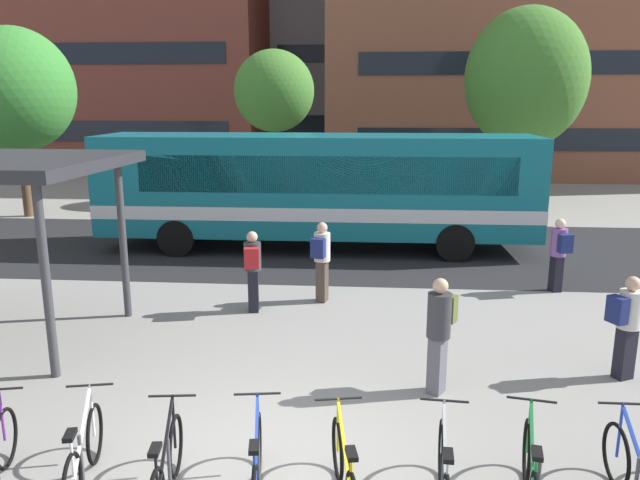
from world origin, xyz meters
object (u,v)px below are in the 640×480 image
at_px(parked_bicycle_white_1, 84,456).
at_px(parked_bicycle_black_2, 166,470).
at_px(city_bus, 314,187).
at_px(commuter_red_pack_0, 253,266).
at_px(parked_bicycle_blue_3, 257,468).
at_px(street_tree_1, 526,79).
at_px(commuter_navy_pack_1, 559,250).
at_px(commuter_navy_pack_3, 627,321).
at_px(parked_bicycle_green_6, 530,475).
at_px(parked_bicycle_silver_5, 444,476).
at_px(parked_bicycle_yellow_4, 345,474).
at_px(street_tree_2, 274,92).
at_px(commuter_navy_pack_4, 322,257).
at_px(street_tree_0, 15,90).
at_px(commuter_olive_pack_2, 440,327).

height_order(parked_bicycle_white_1, parked_bicycle_black_2, same).
height_order(city_bus, commuter_red_pack_0, city_bus).
height_order(parked_bicycle_blue_3, street_tree_1, street_tree_1).
distance_m(city_bus, commuter_navy_pack_1, 6.77).
xyz_separation_m(parked_bicycle_white_1, parked_bicycle_blue_3, (1.91, -0.06, 0.00)).
height_order(commuter_red_pack_0, commuter_navy_pack_1, same).
xyz_separation_m(parked_bicycle_white_1, parked_bicycle_black_2, (0.98, -0.18, 0.00)).
height_order(commuter_navy_pack_3, street_tree_1, street_tree_1).
xyz_separation_m(parked_bicycle_green_6, street_tree_1, (4.36, 19.38, 4.55)).
relative_size(parked_bicycle_blue_3, parked_bicycle_green_6, 1.01).
relative_size(parked_bicycle_black_2, parked_bicycle_blue_3, 1.00).
xyz_separation_m(parked_bicycle_silver_5, parked_bicycle_green_6, (0.89, 0.10, 0.00)).
bearing_deg(commuter_red_pack_0, parked_bicycle_yellow_4, -168.37).
height_order(commuter_navy_pack_1, street_tree_2, street_tree_2).
xyz_separation_m(city_bus, parked_bicycle_yellow_4, (1.29, -11.27, -1.39)).
bearing_deg(parked_bicycle_blue_3, commuter_navy_pack_3, -64.73).
xyz_separation_m(commuter_navy_pack_1, commuter_navy_pack_3, (-0.29, -4.34, -0.01)).
xyz_separation_m(commuter_navy_pack_4, street_tree_1, (7.02, 12.94, 3.96)).
xyz_separation_m(commuter_red_pack_0, street_tree_2, (-1.57, 13.44, 3.50)).
distance_m(parked_bicycle_black_2, street_tree_0, 18.96).
distance_m(parked_bicycle_white_1, street_tree_1, 21.93).
distance_m(commuter_olive_pack_2, commuter_navy_pack_4, 4.37).
height_order(commuter_navy_pack_1, commuter_navy_pack_3, commuter_navy_pack_1).
xyz_separation_m(parked_bicycle_white_1, commuter_olive_pack_2, (4.08, 2.59, 0.61)).
height_order(parked_bicycle_white_1, commuter_red_pack_0, commuter_red_pack_0).
bearing_deg(commuter_red_pack_0, street_tree_2, -1.01).
bearing_deg(parked_bicycle_green_6, parked_bicycle_yellow_4, 104.75).
bearing_deg(street_tree_1, commuter_olive_pack_2, -106.64).
distance_m(parked_bicycle_black_2, commuter_navy_pack_3, 6.89).
xyz_separation_m(commuter_red_pack_0, commuter_olive_pack_2, (3.30, -3.17, 0.05)).
distance_m(parked_bicycle_green_6, street_tree_2, 20.35).
height_order(parked_bicycle_blue_3, street_tree_0, street_tree_0).
bearing_deg(parked_bicycle_yellow_4, commuter_olive_pack_2, -35.79).
distance_m(commuter_navy_pack_3, street_tree_2, 18.07).
bearing_deg(parked_bicycle_white_1, street_tree_1, -37.38).
height_order(parked_bicycle_silver_5, street_tree_2, street_tree_2).
distance_m(parked_bicycle_yellow_4, commuter_red_pack_0, 6.23).
relative_size(parked_bicycle_yellow_4, street_tree_2, 0.28).
bearing_deg(street_tree_2, parked_bicycle_white_1, -87.68).
bearing_deg(parked_bicycle_yellow_4, commuter_navy_pack_3, -61.73).
distance_m(parked_bicycle_green_6, commuter_red_pack_0, 6.98).
bearing_deg(parked_bicycle_blue_3, parked_bicycle_silver_5, -97.99).
bearing_deg(commuter_olive_pack_2, parked_bicycle_blue_3, -9.20).
bearing_deg(parked_bicycle_yellow_4, parked_bicycle_white_1, 76.98).
height_order(parked_bicycle_white_1, street_tree_0, street_tree_0).
height_order(parked_bicycle_blue_3, parked_bicycle_green_6, same).
bearing_deg(commuter_navy_pack_1, city_bus, 43.90).
height_order(commuter_olive_pack_2, street_tree_2, street_tree_2).
bearing_deg(street_tree_1, commuter_navy_pack_1, -99.07).
xyz_separation_m(city_bus, parked_bicycle_green_6, (3.21, -11.13, -1.39)).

